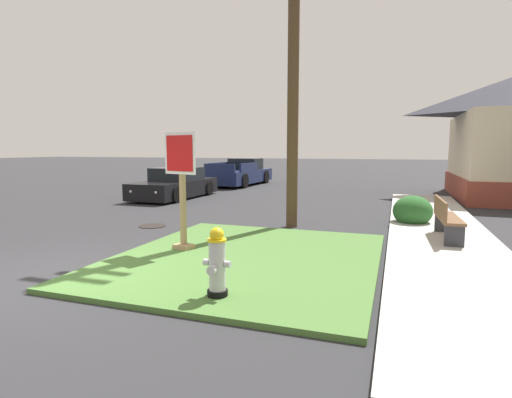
{
  "coord_description": "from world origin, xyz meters",
  "views": [
    {
      "loc": [
        5.01,
        -4.77,
        2.01
      ],
      "look_at": [
        2.25,
        3.18,
        0.97
      ],
      "focal_mm": 28.48,
      "sensor_mm": 36.0,
      "label": 1
    }
  ],
  "objects_px": {
    "street_bench": "(446,217)",
    "pickup_truck_navy": "(241,174)",
    "manhole_cover": "(153,226)",
    "parked_sedan_black": "(176,185)",
    "utility_pole": "(294,21)",
    "fire_hydrant": "(217,264)",
    "stop_sign": "(182,191)"
  },
  "relations": [
    {
      "from": "fire_hydrant",
      "to": "parked_sedan_black",
      "type": "height_order",
      "value": "parked_sedan_black"
    },
    {
      "from": "utility_pole",
      "to": "street_bench",
      "type": "bearing_deg",
      "value": -12.79
    },
    {
      "from": "pickup_truck_navy",
      "to": "fire_hydrant",
      "type": "bearing_deg",
      "value": -69.76
    },
    {
      "from": "stop_sign",
      "to": "manhole_cover",
      "type": "relative_size",
      "value": 3.21
    },
    {
      "from": "manhole_cover",
      "to": "street_bench",
      "type": "bearing_deg",
      "value": 2.71
    },
    {
      "from": "stop_sign",
      "to": "parked_sedan_black",
      "type": "height_order",
      "value": "stop_sign"
    },
    {
      "from": "stop_sign",
      "to": "utility_pole",
      "type": "height_order",
      "value": "utility_pole"
    },
    {
      "from": "manhole_cover",
      "to": "parked_sedan_black",
      "type": "distance_m",
      "value": 6.31
    },
    {
      "from": "fire_hydrant",
      "to": "pickup_truck_navy",
      "type": "relative_size",
      "value": 0.17
    },
    {
      "from": "fire_hydrant",
      "to": "street_bench",
      "type": "xyz_separation_m",
      "value": [
        3.2,
        4.6,
        0.08
      ]
    },
    {
      "from": "stop_sign",
      "to": "utility_pole",
      "type": "relative_size",
      "value": 0.23
    },
    {
      "from": "stop_sign",
      "to": "street_bench",
      "type": "height_order",
      "value": "stop_sign"
    },
    {
      "from": "pickup_truck_navy",
      "to": "utility_pole",
      "type": "xyz_separation_m",
      "value": [
        5.75,
        -11.15,
        4.5
      ]
    },
    {
      "from": "stop_sign",
      "to": "parked_sedan_black",
      "type": "xyz_separation_m",
      "value": [
        -4.75,
        7.85,
        -0.66
      ]
    },
    {
      "from": "manhole_cover",
      "to": "utility_pole",
      "type": "height_order",
      "value": "utility_pole"
    },
    {
      "from": "stop_sign",
      "to": "manhole_cover",
      "type": "distance_m",
      "value": 3.24
    },
    {
      "from": "fire_hydrant",
      "to": "utility_pole",
      "type": "relative_size",
      "value": 0.09
    },
    {
      "from": "manhole_cover",
      "to": "utility_pole",
      "type": "xyz_separation_m",
      "value": [
        3.46,
        1.14,
        5.11
      ]
    },
    {
      "from": "parked_sedan_black",
      "to": "utility_pole",
      "type": "bearing_deg",
      "value": -36.83
    },
    {
      "from": "stop_sign",
      "to": "street_bench",
      "type": "bearing_deg",
      "value": 26.81
    },
    {
      "from": "stop_sign",
      "to": "pickup_truck_navy",
      "type": "relative_size",
      "value": 0.41
    },
    {
      "from": "parked_sedan_black",
      "to": "street_bench",
      "type": "height_order",
      "value": "parked_sedan_black"
    },
    {
      "from": "utility_pole",
      "to": "stop_sign",
      "type": "bearing_deg",
      "value": -112.34
    },
    {
      "from": "fire_hydrant",
      "to": "parked_sedan_black",
      "type": "bearing_deg",
      "value": 122.91
    },
    {
      "from": "street_bench",
      "to": "pickup_truck_navy",
      "type": "bearing_deg",
      "value": 127.87
    },
    {
      "from": "parked_sedan_black",
      "to": "street_bench",
      "type": "relative_size",
      "value": 2.68
    },
    {
      "from": "manhole_cover",
      "to": "parked_sedan_black",
      "type": "bearing_deg",
      "value": 114.81
    },
    {
      "from": "pickup_truck_navy",
      "to": "street_bench",
      "type": "distance_m",
      "value": 15.15
    },
    {
      "from": "fire_hydrant",
      "to": "stop_sign",
      "type": "xyz_separation_m",
      "value": [
        -1.7,
        2.12,
        0.69
      ]
    },
    {
      "from": "fire_hydrant",
      "to": "parked_sedan_black",
      "type": "relative_size",
      "value": 0.21
    },
    {
      "from": "utility_pole",
      "to": "manhole_cover",
      "type": "bearing_deg",
      "value": -161.8
    },
    {
      "from": "manhole_cover",
      "to": "utility_pole",
      "type": "bearing_deg",
      "value": 18.2
    }
  ]
}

